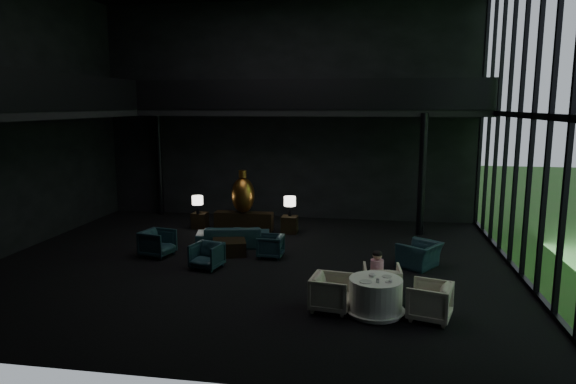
% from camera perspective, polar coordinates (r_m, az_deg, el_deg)
% --- Properties ---
extents(floor, '(14.00, 12.00, 0.02)m').
position_cam_1_polar(floor, '(14.10, -4.22, -7.94)').
color(floor, black).
rests_on(floor, ground).
extents(wall_back, '(14.00, 0.04, 8.00)m').
position_cam_1_polar(wall_back, '(19.32, -0.11, 8.90)').
color(wall_back, black).
rests_on(wall_back, ground).
extents(wall_front, '(14.00, 0.04, 8.00)m').
position_cam_1_polar(wall_front, '(7.76, -15.23, 7.41)').
color(wall_front, black).
rests_on(wall_front, ground).
extents(wall_left, '(0.04, 12.00, 8.00)m').
position_cam_1_polar(wall_left, '(16.58, -28.85, 7.59)').
color(wall_left, black).
rests_on(wall_left, ground).
extents(curtain_wall, '(0.20, 12.00, 8.00)m').
position_cam_1_polar(curtain_wall, '(13.57, 25.67, 7.63)').
color(curtain_wall, black).
rests_on(curtain_wall, ground).
extents(mezzanine_left, '(2.00, 12.00, 0.25)m').
position_cam_1_polar(mezzanine_left, '(15.99, -26.01, 7.77)').
color(mezzanine_left, black).
rests_on(mezzanine_left, wall_left).
extents(mezzanine_back, '(12.00, 2.00, 0.25)m').
position_cam_1_polar(mezzanine_back, '(18.19, 2.51, 8.84)').
color(mezzanine_back, black).
rests_on(mezzanine_back, wall_back).
extents(railing_left, '(0.06, 12.00, 1.00)m').
position_cam_1_polar(railing_left, '(15.43, -23.10, 10.17)').
color(railing_left, black).
rests_on(railing_left, mezzanine_left).
extents(railing_back, '(12.00, 0.06, 1.00)m').
position_cam_1_polar(railing_back, '(17.20, 2.10, 10.80)').
color(railing_back, black).
rests_on(railing_back, mezzanine_back).
extents(column_nw, '(0.24, 0.24, 4.00)m').
position_cam_1_polar(column_nw, '(20.60, -14.11, 3.08)').
color(column_nw, black).
rests_on(column_nw, floor).
extents(column_ne, '(0.24, 0.24, 4.00)m').
position_cam_1_polar(column_ne, '(17.27, 14.66, 1.84)').
color(column_ne, black).
rests_on(column_ne, floor).
extents(console, '(2.00, 0.45, 0.64)m').
position_cam_1_polar(console, '(17.66, -4.93, -3.26)').
color(console, black).
rests_on(console, floor).
extents(bronze_urn, '(0.78, 0.78, 1.45)m').
position_cam_1_polar(bronze_urn, '(17.41, -5.03, -0.30)').
color(bronze_urn, '#B9913C').
rests_on(bronze_urn, console).
extents(side_table_left, '(0.50, 0.50, 0.55)m').
position_cam_1_polar(side_table_left, '(18.19, -9.76, -3.13)').
color(side_table_left, black).
rests_on(side_table_left, floor).
extents(table_lamp_left, '(0.37, 0.37, 0.63)m').
position_cam_1_polar(table_lamp_left, '(17.87, -10.02, -0.99)').
color(table_lamp_left, black).
rests_on(table_lamp_left, side_table_left).
extents(side_table_right, '(0.52, 0.52, 0.57)m').
position_cam_1_polar(side_table_right, '(17.27, 0.17, -3.64)').
color(side_table_right, black).
rests_on(side_table_right, floor).
extents(table_lamp_right, '(0.39, 0.39, 0.66)m').
position_cam_1_polar(table_lamp_right, '(17.17, 0.20, -1.13)').
color(table_lamp_right, black).
rests_on(table_lamp_right, side_table_right).
extents(sofa, '(2.40, 1.15, 0.90)m').
position_cam_1_polar(sofa, '(15.68, -6.11, -4.44)').
color(sofa, '#172332').
rests_on(sofa, floor).
extents(lounge_armchair_west, '(0.97, 1.01, 0.89)m').
position_cam_1_polar(lounge_armchair_west, '(15.09, -14.30, -5.28)').
color(lounge_armchair_west, black).
rests_on(lounge_armchair_west, floor).
extents(lounge_armchair_east, '(0.60, 0.64, 0.64)m').
position_cam_1_polar(lounge_armchair_east, '(14.55, -1.97, -6.04)').
color(lounge_armchair_east, '#122A3A').
rests_on(lounge_armchair_east, floor).
extents(lounge_armchair_south, '(0.83, 0.80, 0.72)m').
position_cam_1_polar(lounge_armchair_south, '(13.74, -9.01, -6.94)').
color(lounge_armchair_south, '#0F2E40').
rests_on(lounge_armchair_south, floor).
extents(window_armchair, '(1.08, 1.18, 0.87)m').
position_cam_1_polar(window_armchair, '(14.07, 14.41, -6.42)').
color(window_armchair, '#122938').
rests_on(window_armchair, floor).
extents(coffee_table, '(1.17, 1.17, 0.41)m').
position_cam_1_polar(coffee_table, '(14.99, -6.56, -6.09)').
color(coffee_table, black).
rests_on(coffee_table, floor).
extents(dining_table, '(1.24, 1.24, 0.75)m').
position_cam_1_polar(dining_table, '(10.92, 9.67, -11.59)').
color(dining_table, white).
rests_on(dining_table, floor).
extents(dining_chair_north, '(0.91, 0.86, 0.88)m').
position_cam_1_polar(dining_chair_north, '(11.71, 10.39, -9.52)').
color(dining_chair_north, '#BEB08F').
rests_on(dining_chair_north, floor).
extents(dining_chair_east, '(1.01, 1.05, 0.89)m').
position_cam_1_polar(dining_chair_east, '(10.85, 15.47, -11.29)').
color(dining_chair_east, '#A79A89').
rests_on(dining_chair_east, floor).
extents(dining_chair_west, '(0.91, 0.95, 0.88)m').
position_cam_1_polar(dining_chair_west, '(10.96, 4.86, -10.77)').
color(dining_chair_west, '#BEAC93').
rests_on(dining_chair_west, floor).
extents(child, '(0.29, 0.29, 0.62)m').
position_cam_1_polar(child, '(11.67, 9.87, -7.93)').
color(child, '#EAB6CA').
rests_on(child, dining_chair_north).
extents(plate_a, '(0.33, 0.33, 0.02)m').
position_cam_1_polar(plate_a, '(10.56, 8.62, -9.82)').
color(plate_a, white).
rests_on(plate_a, dining_table).
extents(plate_b, '(0.27, 0.27, 0.01)m').
position_cam_1_polar(plate_b, '(10.94, 10.92, -9.20)').
color(plate_b, white).
rests_on(plate_b, dining_table).
extents(saucer, '(0.16, 0.16, 0.01)m').
position_cam_1_polar(saucer, '(10.63, 11.12, -9.76)').
color(saucer, white).
rests_on(saucer, dining_table).
extents(coffee_cup, '(0.09, 0.09, 0.05)m').
position_cam_1_polar(coffee_cup, '(10.61, 11.31, -9.63)').
color(coffee_cup, white).
rests_on(coffee_cup, saucer).
extents(cereal_bowl, '(0.14, 0.14, 0.07)m').
position_cam_1_polar(cereal_bowl, '(10.88, 9.31, -9.09)').
color(cereal_bowl, white).
rests_on(cereal_bowl, dining_table).
extents(cream_pot, '(0.07, 0.07, 0.08)m').
position_cam_1_polar(cream_pot, '(10.55, 9.92, -9.69)').
color(cream_pot, '#99999E').
rests_on(cream_pot, dining_table).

